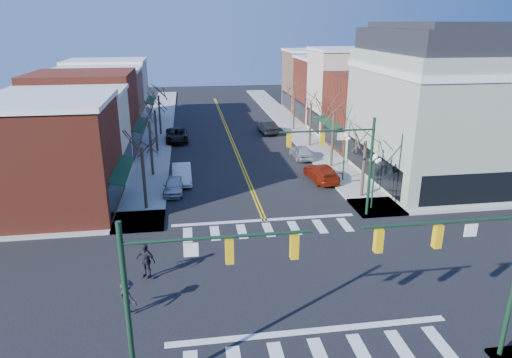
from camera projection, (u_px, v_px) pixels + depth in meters
name	position (u px, v px, depth m)	size (l,w,h in m)	color
ground	(288.00, 278.00, 24.97)	(160.00, 160.00, 0.00)	black
sidewalk_left	(150.00, 172.00, 42.40)	(3.50, 70.00, 0.15)	#9E9B93
sidewalk_right	(331.00, 164.00, 44.87)	(3.50, 70.00, 0.15)	#9E9B93
bldg_left_brick_a	(41.00, 160.00, 32.45)	(10.00, 8.50, 8.00)	maroon
bldg_left_stucco_a	(67.00, 137.00, 39.78)	(10.00, 7.00, 7.50)	beige
bldg_left_brick_b	(85.00, 114.00, 47.09)	(10.00, 9.00, 8.50)	maroon
bldg_left_tan	(99.00, 104.00, 54.92)	(10.00, 7.50, 7.80)	#8E684E
bldg_left_stucco_b	(109.00, 93.00, 62.09)	(10.00, 8.00, 8.20)	beige
bldg_right_brick_a	(377.00, 111.00, 49.92)	(10.00, 8.50, 8.00)	maroon
bldg_right_stucco	(353.00, 92.00, 56.84)	(10.00, 7.00, 10.00)	beige
bldg_right_brick_b	(334.00, 90.00, 64.09)	(10.00, 8.00, 8.50)	maroon
bldg_right_tan	(318.00, 81.00, 71.49)	(10.00, 8.00, 9.00)	#8E684E
victorian_corner	(443.00, 104.00, 38.68)	(12.25, 14.25, 13.30)	#94A18B
traffic_mast_near_left	(180.00, 284.00, 15.73)	(6.60, 0.28, 7.20)	#14331E
traffic_mast_near_right	(476.00, 260.00, 17.30)	(6.60, 0.28, 7.20)	#14331E
traffic_mast_far_right	(346.00, 154.00, 31.13)	(6.60, 0.28, 7.20)	#14331E
lamppost_corner	(374.00, 172.00, 33.11)	(0.36, 0.36, 4.33)	#14331E
lamppost_midblock	(345.00, 149.00, 39.18)	(0.36, 0.36, 4.33)	#14331E
tree_left_a	(144.00, 180.00, 33.28)	(0.24, 0.24, 4.76)	#382B21
tree_left_b	(151.00, 149.00, 40.72)	(0.24, 0.24, 5.04)	#382B21
tree_left_c	(156.00, 132.00, 48.27)	(0.24, 0.24, 4.55)	#382B21
tree_left_d	(160.00, 115.00, 55.69)	(0.24, 0.24, 4.90)	#382B21
tree_right_a	(363.00, 170.00, 35.68)	(0.24, 0.24, 4.62)	#382B21
tree_right_b	(332.00, 141.00, 43.07)	(0.24, 0.24, 5.18)	#382B21
tree_right_c	(310.00, 125.00, 50.60)	(0.24, 0.24, 4.83)	#382B21
tree_right_d	(294.00, 111.00, 58.06)	(0.24, 0.24, 4.97)	#382B21
car_left_near	(174.00, 185.00, 37.16)	(1.56, 3.88, 1.32)	#B3B2B7
car_left_mid	(182.00, 174.00, 39.70)	(1.61, 4.61, 1.52)	white
car_left_far	(177.00, 135.00, 53.27)	(2.49, 5.40, 1.50)	black
car_right_near	(321.00, 172.00, 40.14)	(2.04, 5.01, 1.45)	maroon
car_right_mid	(301.00, 152.00, 46.58)	(1.69, 4.20, 1.43)	silver
car_right_far	(267.00, 127.00, 57.14)	(1.63, 4.69, 1.54)	black
pedestrian_dark_a	(146.00, 260.00, 24.53)	(1.15, 0.48, 1.97)	black
pedestrian_dark_b	(128.00, 296.00, 21.55)	(1.09, 0.63, 1.69)	#212129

